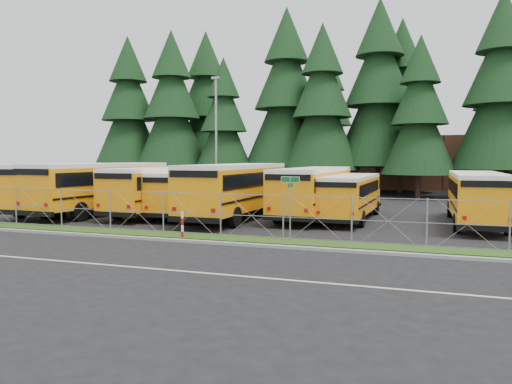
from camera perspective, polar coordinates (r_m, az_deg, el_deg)
ground at (r=23.72m, az=-0.87°, el=-4.81°), size 120.00×120.00×0.00m
curb at (r=20.87m, az=-3.80°, el=-5.86°), size 50.00×0.25×0.12m
grass_verge at (r=22.15m, az=-2.38°, el=-5.36°), size 50.00×1.40×0.06m
road_lane_line at (r=16.57m, az=-10.51°, el=-8.71°), size 50.00×0.12×0.01m
chainlink_fence at (r=22.66m, az=-1.74°, el=-2.67°), size 44.00×0.10×2.00m
brick_building at (r=62.06m, az=17.33°, el=3.24°), size 22.00×10.00×6.00m
bus_0 at (r=34.88m, az=-20.08°, el=0.42°), size 3.96×12.45×3.21m
bus_1 at (r=33.31m, az=-16.86°, el=0.37°), size 4.12×12.61×3.25m
bus_2 at (r=32.11m, az=-10.38°, el=0.12°), size 3.02×11.50×3.00m
bus_3 at (r=31.34m, az=-6.62°, el=-0.15°), size 2.86×10.61×2.76m
bus_4 at (r=29.29m, az=-2.05°, el=0.05°), size 3.14×12.37×3.23m
bus_5 at (r=29.97m, az=6.69°, el=-0.11°), size 3.14×11.54×3.00m
bus_6 at (r=29.27m, az=10.83°, el=-0.64°), size 2.57×9.98×2.60m
bus_east at (r=28.77m, az=23.89°, el=-0.77°), size 2.63×10.79×2.82m
street_sign at (r=21.30m, az=3.93°, el=-0.31°), size 0.84×0.55×2.81m
striped_bollard at (r=22.61m, az=-8.43°, el=-3.75°), size 0.11×0.11×1.20m
light_standard at (r=41.15m, az=-4.57°, el=6.59°), size 0.70×0.35×10.14m
conifer_0 at (r=57.54m, az=-14.34°, el=8.70°), size 7.66×7.66×16.95m
conifer_1 at (r=54.66m, az=-9.59°, el=9.11°), size 7.74×7.74×17.11m
conifer_2 at (r=51.79m, az=-3.71°, el=7.63°), size 6.26×6.26×13.84m
conifer_3 at (r=52.22m, az=3.49°, el=10.41°), size 8.56×8.56×18.93m
conifer_4 at (r=48.93m, az=7.55°, el=9.35°), size 7.43×7.43×16.44m
conifer_5 at (r=50.86m, az=13.86°, el=10.53°), size 8.61×8.61×19.03m
conifer_6 at (r=46.62m, az=18.18°, el=8.15°), size 6.48×6.48×14.33m
conifer_7 at (r=47.88m, az=26.22°, el=9.91°), size 8.05×8.05×17.80m
conifer_10 at (r=58.82m, az=-5.71°, el=9.28°), size 8.19×8.19×18.12m
conifer_11 at (r=58.44m, az=8.13°, el=8.24°), size 7.22×7.22×15.98m
conifer_12 at (r=53.68m, az=16.26°, el=9.42°), size 8.00×8.00×17.70m
conifer_13 at (r=53.85m, az=26.90°, el=9.33°), size 8.17×8.17×18.08m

